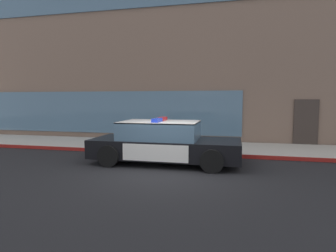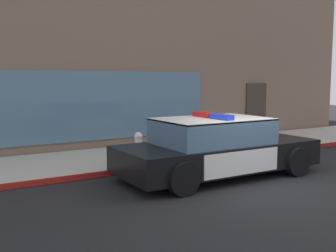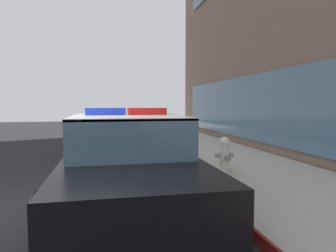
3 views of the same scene
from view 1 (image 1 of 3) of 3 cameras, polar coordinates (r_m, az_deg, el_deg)
name	(u,v)px [view 1 (image 1 of 3)]	position (r m, az deg, el deg)	size (l,w,h in m)	color
ground	(165,172)	(8.25, -0.61, -9.27)	(48.00, 48.00, 0.00)	black
sidewalk	(187,147)	(12.03, 3.88, -4.28)	(48.00, 3.00, 0.15)	#B2ADA3
curb_red_paint	(181,154)	(10.57, 2.56, -5.62)	(28.80, 0.04, 0.14)	maroon
storefront_building	(178,57)	(19.04, 2.05, 13.70)	(22.30, 10.54, 9.72)	#7A6051
police_cruiser	(164,142)	(9.29, -0.84, -3.34)	(4.83, 2.12, 1.49)	black
fire_hydrant	(153,138)	(11.55, -3.03, -2.54)	(0.34, 0.39, 0.73)	silver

